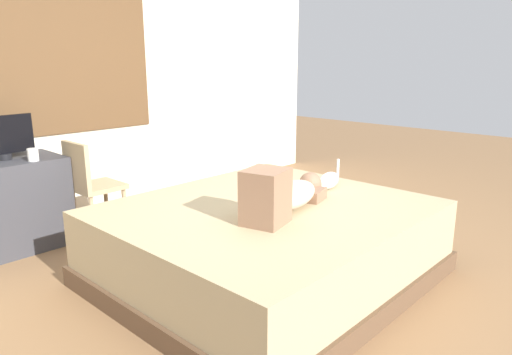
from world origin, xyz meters
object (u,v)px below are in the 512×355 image
object	(u,v)px
cat	(328,181)
chair_by_desk	(89,183)
person_lying	(285,194)
cup	(33,155)
desk	(5,206)
bed	(267,243)
tv_monitor	(2,137)

from	to	relation	value
cat	chair_by_desk	distance (m)	1.98
person_lying	cup	distance (m)	2.03
person_lying	chair_by_desk	distance (m)	1.80
desk	cup	xyz separation A→B (m)	(0.19, -0.21, 0.42)
person_lying	bed	bearing A→B (deg)	92.16
tv_monitor	bed	bearing A→B (deg)	-61.92
person_lying	cup	xyz separation A→B (m)	(-0.87, 1.83, 0.14)
person_lying	tv_monitor	size ratio (longest dim) A/B	1.95
bed	person_lying	xyz separation A→B (m)	(0.01, -0.15, 0.38)
desk	bed	bearing A→B (deg)	-60.75
cat	cup	world-z (taller)	cup
bed	desk	size ratio (longest dim) A/B	2.33
desk	tv_monitor	xyz separation A→B (m)	(0.05, 0.00, 0.55)
chair_by_desk	tv_monitor	bearing A→B (deg)	149.14
bed	cup	xyz separation A→B (m)	(-0.87, 1.68, 0.53)
bed	person_lying	distance (m)	0.41
bed	tv_monitor	distance (m)	2.23
cup	chair_by_desk	size ratio (longest dim) A/B	0.12
desk	person_lying	bearing A→B (deg)	-62.50
cup	cat	bearing A→B (deg)	-48.82
desk	cup	distance (m)	0.50
person_lying	chair_by_desk	size ratio (longest dim) A/B	1.09
person_lying	tv_monitor	bearing A→B (deg)	116.39
bed	cup	bearing A→B (deg)	117.37
tv_monitor	cat	bearing A→B (deg)	-49.57
cup	person_lying	bearing A→B (deg)	-64.47
cat	cup	xyz separation A→B (m)	(-1.51, 1.73, 0.19)
cat	chair_by_desk	world-z (taller)	chair_by_desk
person_lying	cat	bearing A→B (deg)	9.12
tv_monitor	cup	xyz separation A→B (m)	(0.14, -0.21, -0.13)
desk	chair_by_desk	bearing A→B (deg)	-28.61
bed	person_lying	bearing A→B (deg)	-87.84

